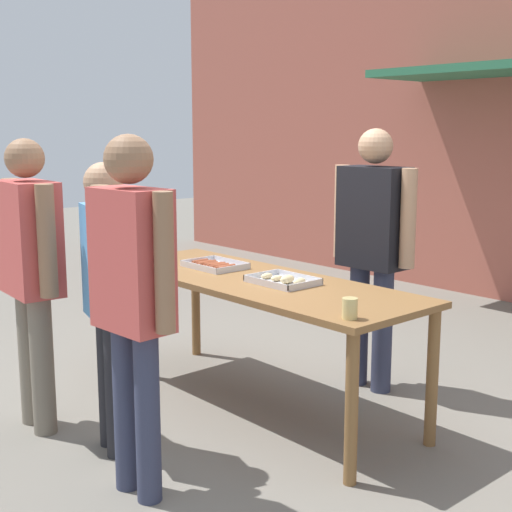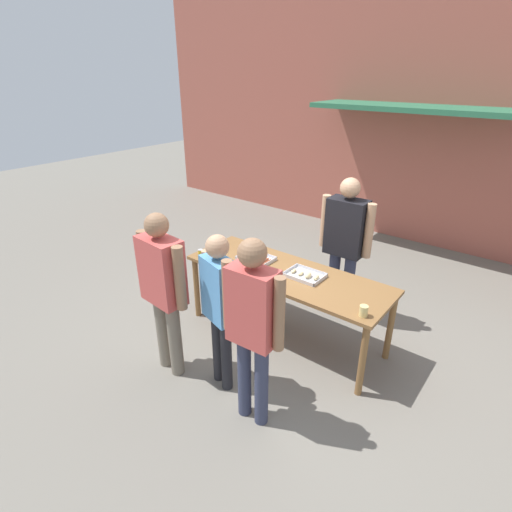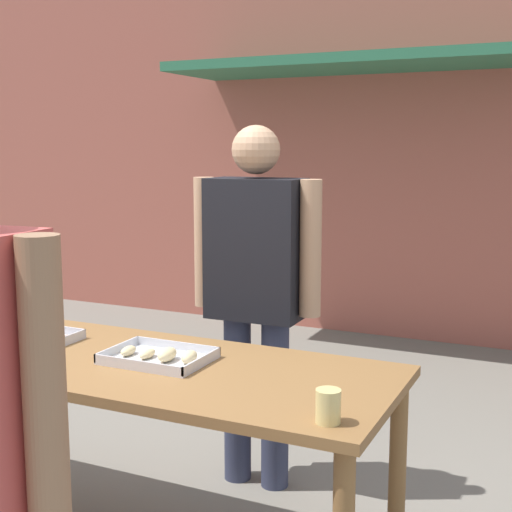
% 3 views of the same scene
% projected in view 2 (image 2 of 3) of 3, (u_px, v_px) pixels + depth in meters
% --- Properties ---
extents(ground_plane, '(24.00, 24.00, 0.00)m').
position_uv_depth(ground_plane, '(284.00, 334.00, 4.91)').
color(ground_plane, slate).
extents(building_facade_back, '(12.00, 1.11, 4.50)m').
position_uv_depth(building_facade_back, '(422.00, 115.00, 6.78)').
color(building_facade_back, '#A85647').
rests_on(building_facade_back, ground).
extents(serving_table, '(2.41, 0.84, 0.87)m').
position_uv_depth(serving_table, '(286.00, 279.00, 4.58)').
color(serving_table, brown).
rests_on(serving_table, ground).
extents(food_tray_sausages, '(0.41, 0.31, 0.04)m').
position_uv_depth(food_tray_sausages, '(256.00, 259.00, 4.82)').
color(food_tray_sausages, silver).
rests_on(food_tray_sausages, serving_table).
extents(food_tray_buns, '(0.41, 0.31, 0.06)m').
position_uv_depth(food_tray_buns, '(306.00, 275.00, 4.43)').
color(food_tray_buns, silver).
rests_on(food_tray_buns, serving_table).
extents(condiment_jar_mustard, '(0.06, 0.06, 0.09)m').
position_uv_depth(condiment_jar_mustard, '(201.00, 253.00, 4.91)').
color(condiment_jar_mustard, gold).
rests_on(condiment_jar_mustard, serving_table).
extents(condiment_jar_ketchup, '(0.06, 0.06, 0.09)m').
position_uv_depth(condiment_jar_ketchup, '(206.00, 255.00, 4.86)').
color(condiment_jar_ketchup, '#567A38').
rests_on(condiment_jar_ketchup, serving_table).
extents(beer_cup, '(0.08, 0.08, 0.11)m').
position_uv_depth(beer_cup, '(364.00, 311.00, 3.71)').
color(beer_cup, '#DBC67A').
rests_on(beer_cup, serving_table).
extents(person_server_behind_table, '(0.68, 0.27, 1.84)m').
position_uv_depth(person_server_behind_table, '(345.00, 238.00, 4.87)').
color(person_server_behind_table, '#333851').
rests_on(person_server_behind_table, ground).
extents(person_customer_holding_hotdog, '(0.67, 0.29, 1.78)m').
position_uv_depth(person_customer_holding_hotdog, '(163.00, 283.00, 3.92)').
color(person_customer_holding_hotdog, '#756B5B').
rests_on(person_customer_holding_hotdog, ground).
extents(person_customer_with_cup, '(0.60, 0.25, 1.81)m').
position_uv_depth(person_customer_with_cup, '(253.00, 319.00, 3.30)').
color(person_customer_with_cup, '#333851').
rests_on(person_customer_with_cup, ground).
extents(person_customer_waiting_in_line, '(0.51, 0.29, 1.66)m').
position_uv_depth(person_customer_waiting_in_line, '(220.00, 300.00, 3.74)').
color(person_customer_waiting_in_line, '#232328').
rests_on(person_customer_waiting_in_line, ground).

